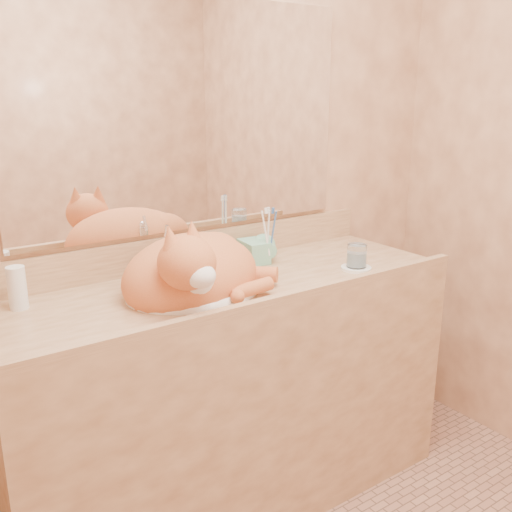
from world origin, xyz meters
TOP-DOWN VIEW (x-y plane):
  - wall_back at (0.00, 1.00)m, footprint 2.40×0.02m
  - vanity_counter at (0.00, 0.72)m, footprint 1.60×0.55m
  - mirror at (0.00, 0.99)m, footprint 1.30×0.02m
  - sink_basin at (-0.15, 0.70)m, footprint 0.48×0.41m
  - faucet at (-0.15, 0.87)m, footprint 0.07×0.13m
  - cat at (-0.15, 0.69)m, footprint 0.57×0.51m
  - soap_dispenser at (0.20, 0.82)m, footprint 0.09×0.09m
  - toothbrush_cup at (0.24, 0.82)m, footprint 0.13×0.13m
  - toothbrushes at (0.24, 0.82)m, footprint 0.04×0.04m
  - saucer at (0.46, 0.59)m, footprint 0.11×0.11m
  - water_glass at (0.46, 0.59)m, footprint 0.07×0.07m
  - lotion_bottle at (-0.64, 0.88)m, footprint 0.05×0.05m

SIDE VIEW (x-z plane):
  - vanity_counter at x=0.00m, z-range 0.00..0.85m
  - saucer at x=0.46m, z-range 0.85..0.86m
  - toothbrush_cup at x=0.24m, z-range 0.85..0.94m
  - water_glass at x=0.46m, z-range 0.86..0.94m
  - lotion_bottle at x=-0.64m, z-range 0.85..0.98m
  - sink_basin at x=-0.15m, z-range 0.85..0.99m
  - cat at x=-0.15m, z-range 0.80..1.07m
  - faucet at x=-0.15m, z-range 0.85..1.03m
  - soap_dispenser at x=0.20m, z-range 0.85..1.04m
  - toothbrushes at x=0.24m, z-range 0.87..1.09m
  - wall_back at x=0.00m, z-range 0.00..2.50m
  - mirror at x=0.00m, z-range 0.99..1.79m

